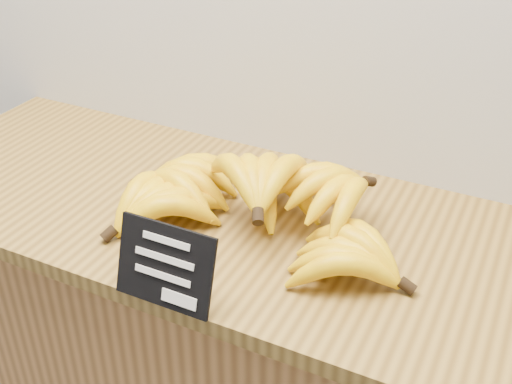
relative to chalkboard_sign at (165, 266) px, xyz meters
name	(u,v)px	position (x,y,z in m)	size (l,w,h in m)	color
counter_top	(268,228)	(0.05, 0.25, -0.08)	(1.54, 0.54, 0.03)	olive
chalkboard_sign	(165,266)	(0.00, 0.00, 0.00)	(0.16, 0.01, 0.13)	black
banana_pile	(255,197)	(0.03, 0.24, -0.01)	(0.60, 0.41, 0.13)	yellow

